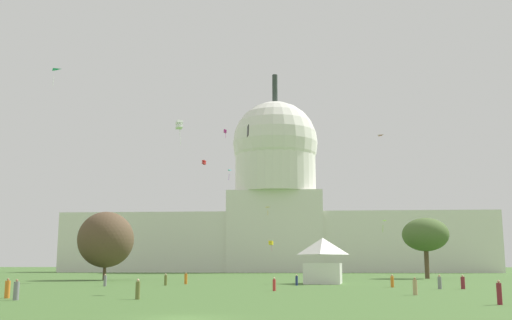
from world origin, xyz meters
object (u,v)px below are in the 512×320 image
at_px(person_olive_deep_crowd, 138,290).
at_px(kite_turquoise_mid, 53,71).
at_px(person_grey_near_tree_west, 16,291).
at_px(event_tent, 323,260).
at_px(person_tan_lawn_far_left, 415,287).
at_px(kite_gold_mid, 267,208).
at_px(tree_west_mid, 106,240).
at_px(person_orange_back_left, 186,279).
at_px(person_grey_aisle_center, 105,281).
at_px(kite_yellow_low, 271,243).
at_px(kite_black_low, 248,131).
at_px(kite_pink_mid, 378,137).
at_px(kite_lime_low, 382,223).
at_px(person_navy_mid_center, 297,280).
at_px(capitol_building, 276,209).
at_px(tree_east_near, 425,235).
at_px(kite_red_mid, 204,162).
at_px(person_maroon_lawn_far_right, 499,293).
at_px(person_orange_near_tent, 392,281).
at_px(kite_white_mid, 179,125).
at_px(kite_cyan_mid, 228,172).
at_px(person_maroon_back_right, 463,283).
at_px(person_grey_near_tree_east, 440,283).
at_px(kite_magenta_high, 225,131).
at_px(person_red_front_left, 274,285).
at_px(person_orange_edge_west, 7,289).
at_px(person_olive_front_center, 166,280).

height_order(person_olive_deep_crowd, kite_turquoise_mid, kite_turquoise_mid).
bearing_deg(person_grey_near_tree_west, event_tent, 2.27).
distance_m(person_tan_lawn_far_left, kite_gold_mid, 110.40).
bearing_deg(tree_west_mid, person_orange_back_left, -45.82).
bearing_deg(person_grey_aisle_center, tree_west_mid, 143.17).
xyz_separation_m(event_tent, kite_gold_mid, (-12.66, 76.30, 14.61)).
xyz_separation_m(kite_gold_mid, kite_yellow_low, (1.39, -7.78, -9.82)).
bearing_deg(kite_black_low, kite_pink_mid, 2.88).
bearing_deg(kite_lime_low, person_grey_aisle_center, -62.59).
bearing_deg(person_navy_mid_center, person_grey_near_tree_west, -83.38).
bearing_deg(capitol_building, person_grey_aisle_center, -97.98).
height_order(tree_east_near, tree_west_mid, tree_west_mid).
relative_size(kite_black_low, kite_gold_mid, 0.58).
distance_m(person_navy_mid_center, kite_red_mid, 98.68).
bearing_deg(kite_turquoise_mid, event_tent, 19.59).
relative_size(person_tan_lawn_far_left, kite_pink_mid, 1.07).
distance_m(person_maroon_lawn_far_right, person_orange_near_tent, 31.60).
height_order(capitol_building, kite_white_mid, capitol_building).
distance_m(capitol_building, kite_red_mid, 34.79).
distance_m(kite_cyan_mid, kite_pink_mid, 60.67).
relative_size(person_maroon_back_right, person_tan_lawn_far_left, 0.99).
xyz_separation_m(person_grey_near_tree_east, person_grey_aisle_center, (-41.61, 5.17, -0.02)).
distance_m(person_tan_lawn_far_left, kite_magenta_high, 111.07).
height_order(person_orange_back_left, person_red_front_left, person_orange_back_left).
relative_size(person_grey_aisle_center, kite_black_low, 1.27).
distance_m(kite_magenta_high, kite_red_mid, 16.75).
relative_size(tree_east_near, kite_white_mid, 2.88).
bearing_deg(kite_black_low, kite_turquoise_mid, 80.66).
height_order(capitol_building, event_tent, capitol_building).
distance_m(person_olive_deep_crowd, kite_yellow_low, 108.51).
relative_size(person_red_front_left, kite_yellow_low, 0.54).
height_order(kite_magenta_high, kite_lime_low, kite_magenta_high).
bearing_deg(capitol_building, kite_black_low, -88.69).
height_order(person_orange_near_tent, kite_yellow_low, kite_yellow_low).
height_order(person_orange_near_tent, kite_magenta_high, kite_magenta_high).
distance_m(person_orange_back_left, kite_turquoise_mid, 42.69).
height_order(tree_west_mid, person_tan_lawn_far_left, tree_west_mid).
relative_size(event_tent, tree_east_near, 0.61).
relative_size(person_orange_edge_west, kite_white_mid, 0.39).
relative_size(person_red_front_left, kite_red_mid, 1.10).
bearing_deg(kite_gold_mid, kite_black_low, -79.98).
height_order(person_maroon_lawn_far_right, person_olive_deep_crowd, person_maroon_lawn_far_right).
height_order(person_orange_edge_west, person_grey_near_tree_west, person_orange_edge_west).
distance_m(person_orange_back_left, person_grey_near_tree_west, 38.61).
height_order(capitol_building, person_navy_mid_center, capitol_building).
relative_size(person_tan_lawn_far_left, kite_yellow_low, 0.60).
height_order(person_orange_near_tent, person_olive_front_center, person_orange_near_tent).
bearing_deg(person_orange_edge_west, kite_red_mid, 95.93).
height_order(tree_west_mid, person_orange_back_left, tree_west_mid).
distance_m(person_olive_deep_crowd, kite_gold_mid, 117.24).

